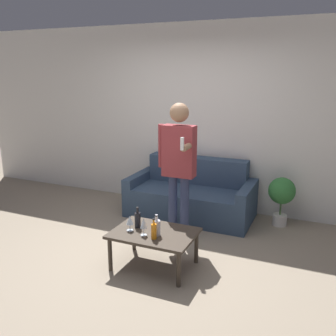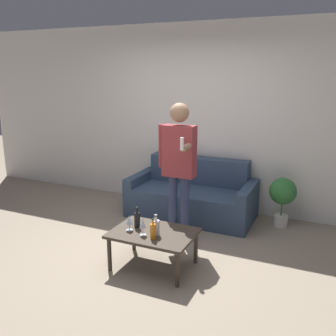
{
  "view_description": "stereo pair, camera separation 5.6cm",
  "coord_description": "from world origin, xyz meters",
  "px_view_note": "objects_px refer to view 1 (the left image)",
  "views": [
    {
      "loc": [
        1.82,
        -3.27,
        2.02
      ],
      "look_at": [
        0.17,
        0.52,
        0.95
      ],
      "focal_mm": 40.0,
      "sensor_mm": 36.0,
      "label": 1
    },
    {
      "loc": [
        1.87,
        -3.25,
        2.02
      ],
      "look_at": [
        0.17,
        0.52,
        0.95
      ],
      "focal_mm": 40.0,
      "sensor_mm": 36.0,
      "label": 2
    }
  ],
  "objects_px": {
    "bottle_orange": "(154,231)",
    "coffee_table": "(154,236)",
    "person_standing_front": "(179,160)",
    "couch": "(192,196)"
  },
  "relations": [
    {
      "from": "bottle_orange",
      "to": "coffee_table",
      "type": "bearing_deg",
      "value": 115.74
    },
    {
      "from": "person_standing_front",
      "to": "coffee_table",
      "type": "bearing_deg",
      "value": -88.36
    },
    {
      "from": "coffee_table",
      "to": "bottle_orange",
      "type": "bearing_deg",
      "value": -64.26
    },
    {
      "from": "coffee_table",
      "to": "person_standing_front",
      "type": "xyz_separation_m",
      "value": [
        -0.02,
        0.73,
        0.65
      ]
    },
    {
      "from": "coffee_table",
      "to": "person_standing_front",
      "type": "distance_m",
      "value": 0.98
    },
    {
      "from": "couch",
      "to": "bottle_orange",
      "type": "distance_m",
      "value": 1.73
    },
    {
      "from": "couch",
      "to": "bottle_orange",
      "type": "height_order",
      "value": "couch"
    },
    {
      "from": "bottle_orange",
      "to": "person_standing_front",
      "type": "distance_m",
      "value": 1.02
    },
    {
      "from": "bottle_orange",
      "to": "person_standing_front",
      "type": "relative_size",
      "value": 0.13
    },
    {
      "from": "couch",
      "to": "person_standing_front",
      "type": "xyz_separation_m",
      "value": [
        0.13,
        -0.83,
        0.72
      ]
    }
  ]
}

